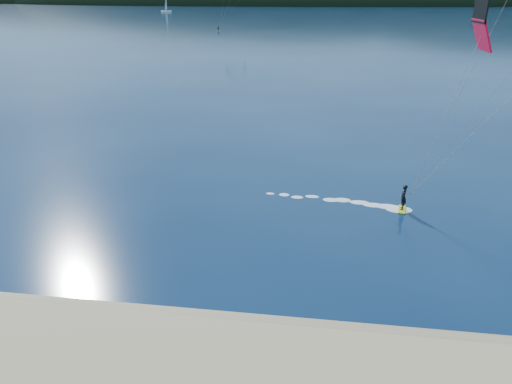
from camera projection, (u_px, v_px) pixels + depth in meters
wet_sand at (169, 323)px, 23.56m from camera, size 220.00×2.50×0.10m
headland at (323, 4)px, 700.35m from camera, size 1200.00×310.00×140.00m
sailboat at (166, 11)px, 401.98m from camera, size 8.82×5.68×12.55m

